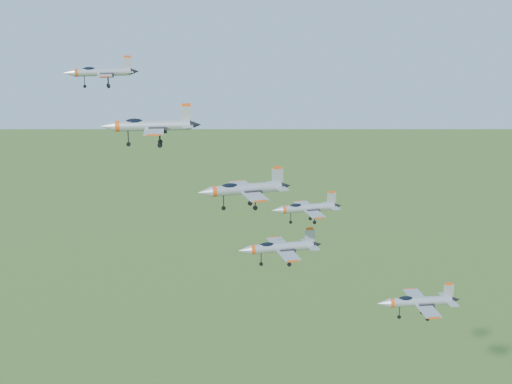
{
  "coord_description": "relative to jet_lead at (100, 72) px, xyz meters",
  "views": [
    {
      "loc": [
        -3.93,
        -99.84,
        172.51
      ],
      "look_at": [
        4.9,
        -3.86,
        146.77
      ],
      "focal_mm": 50.0,
      "sensor_mm": 36.0,
      "label": 1
    }
  ],
  "objects": [
    {
      "name": "jet_lead",
      "position": [
        0.0,
        0.0,
        0.0
      ],
      "size": [
        11.01,
        9.19,
        2.94
      ],
      "rotation": [
        0.0,
        0.0,
        0.14
      ],
      "color": "#949AA0"
    },
    {
      "name": "jet_left_high",
      "position": [
        7.54,
        -11.23,
        -6.17
      ],
      "size": [
        13.66,
        11.22,
        3.66
      ],
      "rotation": [
        0.0,
        0.0,
        0.02
      ],
      "color": "#949AA0"
    },
    {
      "name": "jet_right_high",
      "position": [
        18.97,
        -28.78,
        -10.76
      ],
      "size": [
        11.17,
        9.41,
        3.0
      ],
      "rotation": [
        0.0,
        0.0,
        0.22
      ],
      "color": "#949AA0"
    },
    {
      "name": "jet_left_low",
      "position": [
        30.56,
        -2.85,
        -20.86
      ],
      "size": [
        11.42,
        9.57,
        3.06
      ],
      "rotation": [
        0.0,
        0.0,
        0.16
      ],
      "color": "#949AA0"
    },
    {
      "name": "jet_right_low",
      "position": [
        24.04,
        -21.73,
        -20.48
      ],
      "size": [
        11.18,
        9.34,
        2.99
      ],
      "rotation": [
        0.0,
        0.0,
        0.15
      ],
      "color": "#949AA0"
    },
    {
      "name": "jet_trail",
      "position": [
        48.59,
        -4.95,
        -36.29
      ],
      "size": [
        13.74,
        11.3,
        3.68
      ],
      "rotation": [
        0.0,
        0.0,
        0.03
      ],
      "color": "#949AA0"
    }
  ]
}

